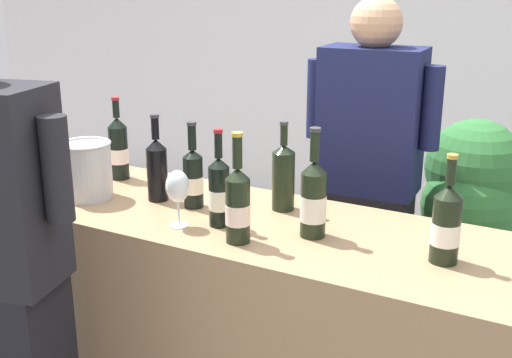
{
  "coord_description": "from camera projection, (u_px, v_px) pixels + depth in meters",
  "views": [
    {
      "loc": [
        1.13,
        -1.81,
        1.78
      ],
      "look_at": [
        0.14,
        0.0,
        1.13
      ],
      "focal_mm": 45.24,
      "sensor_mm": 36.0,
      "label": 1
    }
  ],
  "objects": [
    {
      "name": "wine_bottle_0",
      "position": [
        313.0,
        199.0,
        2.05
      ],
      "size": [
        0.08,
        0.08,
        0.36
      ],
      "color": "black",
      "rests_on": "counter"
    },
    {
      "name": "wine_bottle_1",
      "position": [
        446.0,
        224.0,
        1.86
      ],
      "size": [
        0.08,
        0.08,
        0.33
      ],
      "color": "black",
      "rests_on": "counter"
    },
    {
      "name": "wine_bottle_6",
      "position": [
        157.0,
        167.0,
        2.38
      ],
      "size": [
        0.08,
        0.08,
        0.33
      ],
      "color": "black",
      "rests_on": "counter"
    },
    {
      "name": "wine_bottle_7",
      "position": [
        193.0,
        177.0,
        2.32
      ],
      "size": [
        0.07,
        0.07,
        0.32
      ],
      "color": "black",
      "rests_on": "counter"
    },
    {
      "name": "wine_bottle_4",
      "position": [
        219.0,
        192.0,
        2.14
      ],
      "size": [
        0.07,
        0.07,
        0.33
      ],
      "color": "black",
      "rests_on": "counter"
    },
    {
      "name": "wine_bottle_8",
      "position": [
        16.0,
        155.0,
        2.56
      ],
      "size": [
        0.07,
        0.07,
        0.32
      ],
      "color": "black",
      "rests_on": "counter"
    },
    {
      "name": "person_server",
      "position": [
        366.0,
        205.0,
        2.78
      ],
      "size": [
        0.57,
        0.26,
        1.72
      ],
      "color": "black",
      "rests_on": "ground_plane"
    },
    {
      "name": "potted_shrub",
      "position": [
        469.0,
        217.0,
        2.91
      ],
      "size": [
        0.47,
        0.57,
        1.2
      ],
      "color": "brown",
      "rests_on": "ground_plane"
    },
    {
      "name": "ice_bucket",
      "position": [
        86.0,
        170.0,
        2.41
      ],
      "size": [
        0.2,
        0.2,
        0.22
      ],
      "color": "silver",
      "rests_on": "counter"
    },
    {
      "name": "wine_bottle_5",
      "position": [
        283.0,
        176.0,
        2.29
      ],
      "size": [
        0.08,
        0.08,
        0.32
      ],
      "color": "black",
      "rests_on": "counter"
    },
    {
      "name": "counter",
      "position": [
        224.0,
        336.0,
        2.42
      ],
      "size": [
        2.16,
        0.64,
        0.98
      ],
      "primitive_type": "cube",
      "color": "#9E7A56",
      "rests_on": "ground_plane"
    },
    {
      "name": "wine_bottle_3",
      "position": [
        118.0,
        148.0,
        2.64
      ],
      "size": [
        0.08,
        0.08,
        0.34
      ],
      "color": "black",
      "rests_on": "counter"
    },
    {
      "name": "wall_back",
      "position": [
        425.0,
        37.0,
        4.33
      ],
      "size": [
        8.0,
        0.1,
        2.8
      ],
      "primitive_type": "cube",
      "color": "white",
      "rests_on": "ground_plane"
    },
    {
      "name": "wine_bottle_2",
      "position": [
        238.0,
        204.0,
        2.0
      ],
      "size": [
        0.08,
        0.08,
        0.35
      ],
      "color": "black",
      "rests_on": "counter"
    },
    {
      "name": "wine_glass",
      "position": [
        178.0,
        188.0,
        2.13
      ],
      "size": [
        0.08,
        0.08,
        0.2
      ],
      "color": "silver",
      "rests_on": "counter"
    }
  ]
}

